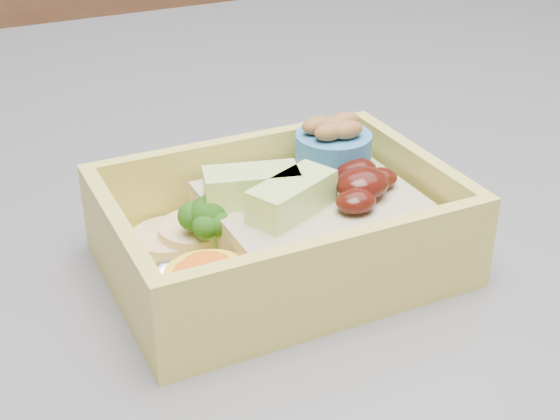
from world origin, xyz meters
name	(u,v)px	position (x,y,z in m)	size (l,w,h in m)	color
bento_box	(288,225)	(-0.11, -0.21, 0.94)	(0.17, 0.13, 0.06)	#D5C958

